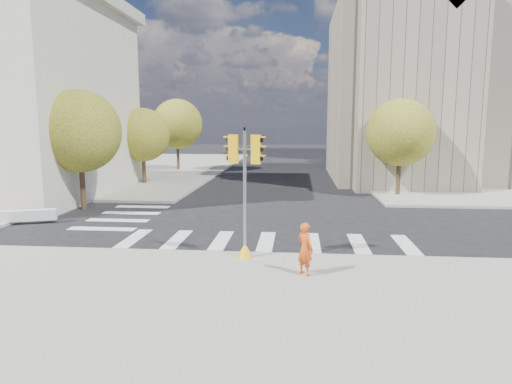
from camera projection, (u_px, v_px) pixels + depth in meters
ground at (272, 230)px, 20.00m from camera, size 160.00×160.00×0.00m
sidewalk_near at (241, 353)px, 9.16m from camera, size 30.00×14.00×0.15m
sidewalk_far_right at (495, 171)px, 43.80m from camera, size 28.00×40.00×0.15m
sidewalk_far_left at (94, 167)px, 47.38m from camera, size 28.00×40.00×0.15m
civic_building at (481, 90)px, 36.34m from camera, size 26.00×16.00×19.39m
office_tower at (466, 40)px, 57.13m from camera, size 20.00×18.00×30.00m
tree_lw_near at (79, 131)px, 24.25m from camera, size 4.40×4.40×6.41m
tree_lw_mid at (143, 135)px, 34.16m from camera, size 4.00×4.00×5.77m
tree_lw_far at (177, 124)px, 43.89m from camera, size 4.80×4.80×6.95m
tree_re_near at (400, 133)px, 28.57m from camera, size 4.20×4.20×6.16m
tree_re_mid at (371, 126)px, 40.34m from camera, size 4.60×4.60×6.66m
tree_re_far at (354, 130)px, 52.23m from camera, size 4.00×4.00×5.88m
lamp_near at (395, 124)px, 32.38m from camera, size 0.35×0.18×8.11m
lamp_far at (366, 124)px, 46.17m from camera, size 0.35×0.18×8.11m
traffic_signal at (245, 204)px, 15.15m from camera, size 1.08×0.56×4.36m
photographer at (305, 249)px, 13.55m from camera, size 0.68×0.68×1.59m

